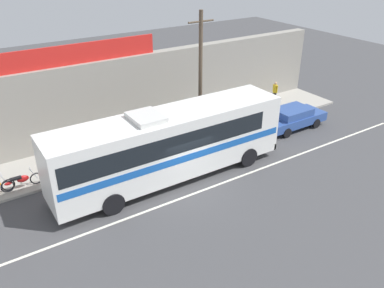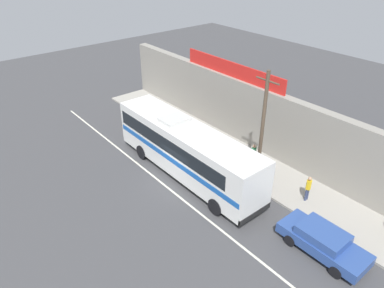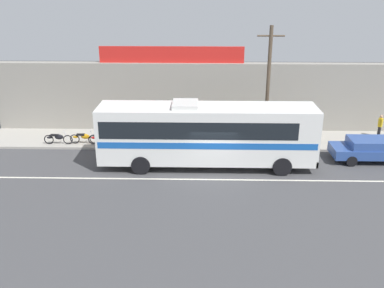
{
  "view_description": "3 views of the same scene",
  "coord_description": "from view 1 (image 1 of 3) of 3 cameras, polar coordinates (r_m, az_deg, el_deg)",
  "views": [
    {
      "loc": [
        -8.8,
        -13.99,
        10.88
      ],
      "look_at": [
        1.25,
        1.54,
        1.28
      ],
      "focal_mm": 36.94,
      "sensor_mm": 36.0,
      "label": 1
    },
    {
      "loc": [
        15.07,
        -11.25,
        13.92
      ],
      "look_at": [
        -1.21,
        2.22,
        1.55
      ],
      "focal_mm": 33.46,
      "sensor_mm": 36.0,
      "label": 2
    },
    {
      "loc": [
        -0.64,
        -21.81,
        10.08
      ],
      "look_at": [
        -1.2,
        1.09,
        1.32
      ],
      "focal_mm": 40.37,
      "sensor_mm": 36.0,
      "label": 3
    }
  ],
  "objects": [
    {
      "name": "ground_plane",
      "position": [
        19.79,
        -0.62,
        -5.94
      ],
      "size": [
        70.0,
        70.0,
        0.0
      ],
      "primitive_type": "plane",
      "color": "#444447"
    },
    {
      "name": "sidewalk_slab",
      "position": [
        23.72,
        -7.36,
        0.06
      ],
      "size": [
        30.0,
        3.6,
        0.14
      ],
      "primitive_type": "cube",
      "color": "#A8A399",
      "rests_on": "ground_plane"
    },
    {
      "name": "storefront_facade",
      "position": [
        24.59,
        -9.92,
        6.83
      ],
      "size": [
        30.0,
        0.7,
        4.8
      ],
      "primitive_type": "cube",
      "color": "gray",
      "rests_on": "ground_plane"
    },
    {
      "name": "storefront_billboard",
      "position": [
        22.87,
        -16.9,
        12.27
      ],
      "size": [
        9.76,
        0.12,
        1.1
      ],
      "primitive_type": "cube",
      "color": "red",
      "rests_on": "storefront_facade"
    },
    {
      "name": "road_center_stripe",
      "position": [
        19.23,
        0.66,
        -7.03
      ],
      "size": [
        30.0,
        0.14,
        0.01
      ],
      "primitive_type": "cube",
      "color": "silver",
      "rests_on": "ground_plane"
    },
    {
      "name": "intercity_bus",
      "position": [
        19.33,
        -3.43,
        0.24
      ],
      "size": [
        12.13,
        2.64,
        3.78
      ],
      "color": "white",
      "rests_on": "ground_plane"
    },
    {
      "name": "parked_car",
      "position": [
        26.2,
        14.29,
        3.76
      ],
      "size": [
        4.49,
        1.9,
        1.37
      ],
      "color": "#2D4C93",
      "rests_on": "ground_plane"
    },
    {
      "name": "utility_pole",
      "position": [
        22.65,
        1.22,
        9.76
      ],
      "size": [
        1.6,
        0.22,
        7.48
      ],
      "color": "brown",
      "rests_on": "sidewalk_slab"
    },
    {
      "name": "motorcycle_blue",
      "position": [
        20.8,
        -23.46,
        -4.86
      ],
      "size": [
        1.96,
        0.56,
        0.94
      ],
      "color": "black",
      "rests_on": "sidewalk_slab"
    },
    {
      "name": "pedestrian_far_right",
      "position": [
        23.91,
        -3.19,
        3.35
      ],
      "size": [
        0.3,
        0.48,
        1.72
      ],
      "color": "navy",
      "rests_on": "sidewalk_slab"
    },
    {
      "name": "pedestrian_far_left",
      "position": [
        26.1,
        5.64,
        5.28
      ],
      "size": [
        0.3,
        0.48,
        1.66
      ],
      "color": "navy",
      "rests_on": "sidewalk_slab"
    },
    {
      "name": "pedestrian_near_shop",
      "position": [
        29.8,
        11.89,
        7.55
      ],
      "size": [
        0.3,
        0.48,
        1.56
      ],
      "color": "black",
      "rests_on": "sidewalk_slab"
    }
  ]
}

